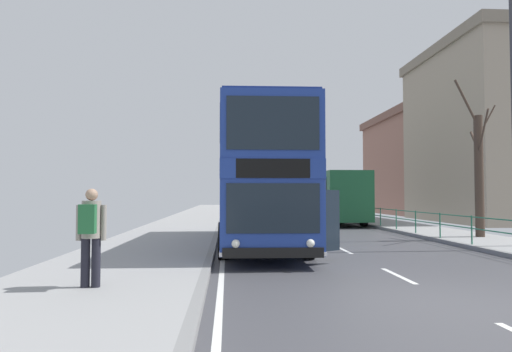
{
  "coord_description": "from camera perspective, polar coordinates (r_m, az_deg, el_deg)",
  "views": [
    {
      "loc": [
        -3.82,
        -7.52,
        1.81
      ],
      "look_at": [
        -2.95,
        6.5,
        2.39
      ],
      "focal_mm": 32.15,
      "sensor_mm": 36.0,
      "label": 1
    }
  ],
  "objects": [
    {
      "name": "double_decker_bus_main",
      "position": [
        16.03,
        0.56,
        -0.52
      ],
      "size": [
        3.23,
        10.6,
        4.45
      ],
      "color": "navy",
      "rests_on": "ground"
    },
    {
      "name": "background_building_00",
      "position": [
        48.11,
        23.32,
        1.37
      ],
      "size": [
        14.54,
        12.85,
        9.51
      ],
      "color": "#936656",
      "rests_on": "ground"
    },
    {
      "name": "ground",
      "position": [
        8.32,
        19.05,
        -14.54
      ],
      "size": [
        15.8,
        140.0,
        0.2
      ],
      "color": "#434348"
    },
    {
      "name": "background_building_01",
      "position": [
        35.81,
        28.4,
        4.75
      ],
      "size": [
        9.78,
        12.17,
        12.09
      ],
      "color": "gray",
      "rests_on": "ground"
    },
    {
      "name": "pedestrian_with_backpack",
      "position": [
        8.86,
        -19.88,
        -6.27
      ],
      "size": [
        0.54,
        0.53,
        1.78
      ],
      "color": "black",
      "rests_on": "ground"
    },
    {
      "name": "pedestrian_railing_far_kerb",
      "position": [
        25.76,
        15.22,
        -4.52
      ],
      "size": [
        0.05,
        32.54,
        0.97
      ],
      "color": "#236B4C",
      "rests_on": "ground"
    },
    {
      "name": "bare_tree_far_00",
      "position": [
        20.46,
        25.96,
        0.52
      ],
      "size": [
        1.96,
        2.89,
        6.27
      ],
      "color": "#423328",
      "rests_on": "ground"
    },
    {
      "name": "background_bus_far_lane",
      "position": [
        30.1,
        9.13,
        -2.51
      ],
      "size": [
        2.75,
        10.4,
        3.15
      ],
      "color": "#19512D",
      "rests_on": "ground"
    }
  ]
}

